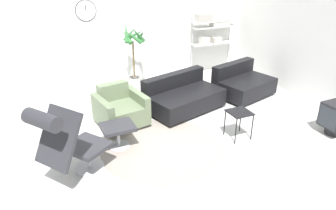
% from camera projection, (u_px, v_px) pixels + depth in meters
% --- Properties ---
extents(ground_plane, '(12.00, 12.00, 0.00)m').
position_uv_depth(ground_plane, '(164.00, 135.00, 5.73)').
color(ground_plane, silver).
extents(wall_back, '(12.00, 0.09, 2.80)m').
position_uv_depth(wall_back, '(114.00, 25.00, 7.47)').
color(wall_back, silver).
rests_on(wall_back, ground_plane).
extents(wall_right, '(0.06, 12.00, 2.80)m').
position_uv_depth(wall_right, '(324.00, 37.00, 6.43)').
color(wall_right, silver).
rests_on(wall_right, ground_plane).
extents(round_rug, '(1.99, 1.99, 0.01)m').
position_uv_depth(round_rug, '(161.00, 148.00, 5.35)').
color(round_rug, gray).
rests_on(round_rug, ground_plane).
extents(lounge_chair, '(1.14, 1.02, 1.19)m').
position_uv_depth(lounge_chair, '(65.00, 137.00, 4.30)').
color(lounge_chair, '#BCBCC1').
rests_on(lounge_chair, ground_plane).
extents(ottoman, '(0.53, 0.45, 0.39)m').
position_uv_depth(ottoman, '(118.00, 130.00, 5.28)').
color(ottoman, '#BCBCC1').
rests_on(ottoman, ground_plane).
extents(armchair_red, '(0.93, 0.91, 0.72)m').
position_uv_depth(armchair_red, '(120.00, 110.00, 6.00)').
color(armchair_red, silver).
rests_on(armchair_red, ground_plane).
extents(couch_low, '(1.69, 1.25, 0.69)m').
position_uv_depth(couch_low, '(183.00, 98.00, 6.59)').
color(couch_low, black).
rests_on(couch_low, ground_plane).
extents(couch_second, '(1.40, 1.17, 0.69)m').
position_uv_depth(couch_second, '(242.00, 84.00, 7.25)').
color(couch_second, black).
rests_on(couch_second, ground_plane).
extents(side_table, '(0.37, 0.37, 0.49)m').
position_uv_depth(side_table, '(239.00, 115.00, 5.49)').
color(side_table, black).
rests_on(side_table, ground_plane).
extents(potted_plant, '(0.56, 0.60, 1.53)m').
position_uv_depth(potted_plant, '(134.00, 61.00, 7.37)').
color(potted_plant, silver).
rests_on(potted_plant, ground_plane).
extents(shelf_unit, '(1.17, 0.28, 1.74)m').
position_uv_depth(shelf_unit, '(212.00, 29.00, 8.22)').
color(shelf_unit, '#BCBCC1').
rests_on(shelf_unit, ground_plane).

